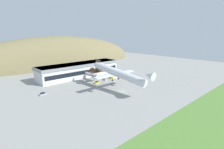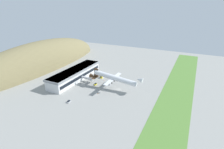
{
  "view_description": "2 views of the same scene",
  "coord_description": "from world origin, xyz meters",
  "px_view_note": "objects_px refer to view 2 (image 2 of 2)",
  "views": [
    {
      "loc": [
        -76.49,
        -73.38,
        36.12
      ],
      "look_at": [
        -0.14,
        9.39,
        9.45
      ],
      "focal_mm": 28.0,
      "sensor_mm": 36.0,
      "label": 1
    },
    {
      "loc": [
        -137.68,
        -60.65,
        76.05
      ],
      "look_at": [
        3.12,
        8.43,
        12.87
      ],
      "focal_mm": 28.0,
      "sensor_mm": 36.0,
      "label": 2
    }
  ],
  "objects_px": {
    "terminal_building": "(75,74)",
    "traffic_cone_1": "(98,93)",
    "traffic_cone_0": "(104,80)",
    "jetway_0": "(88,78)",
    "fuel_truck": "(102,76)",
    "service_car_1": "(96,84)",
    "service_car_0": "(69,101)",
    "cargo_airplane": "(114,78)"
  },
  "relations": [
    {
      "from": "terminal_building",
      "to": "service_car_1",
      "type": "xyz_separation_m",
      "value": [
        -2.78,
        -26.96,
        -5.81
      ]
    },
    {
      "from": "traffic_cone_0",
      "to": "terminal_building",
      "type": "bearing_deg",
      "value": 108.55
    },
    {
      "from": "terminal_building",
      "to": "jetway_0",
      "type": "xyz_separation_m",
      "value": [
        0.41,
        -15.71,
        -2.52
      ]
    },
    {
      "from": "terminal_building",
      "to": "service_car_1",
      "type": "bearing_deg",
      "value": -95.89
    },
    {
      "from": "service_car_1",
      "to": "traffic_cone_0",
      "type": "relative_size",
      "value": 6.81
    },
    {
      "from": "traffic_cone_1",
      "to": "fuel_truck",
      "type": "bearing_deg",
      "value": 22.56
    },
    {
      "from": "cargo_airplane",
      "to": "traffic_cone_1",
      "type": "relative_size",
      "value": 94.61
    },
    {
      "from": "cargo_airplane",
      "to": "traffic_cone_0",
      "type": "xyz_separation_m",
      "value": [
        12.48,
        17.92,
        -10.98
      ]
    },
    {
      "from": "service_car_1",
      "to": "traffic_cone_1",
      "type": "height_order",
      "value": "service_car_1"
    },
    {
      "from": "service_car_0",
      "to": "traffic_cone_0",
      "type": "relative_size",
      "value": 7.58
    },
    {
      "from": "service_car_0",
      "to": "traffic_cone_0",
      "type": "xyz_separation_m",
      "value": [
        51.83,
        -4.99,
        -0.39
      ]
    },
    {
      "from": "cargo_airplane",
      "to": "fuel_truck",
      "type": "xyz_separation_m",
      "value": [
        19.44,
        23.43,
        -9.86
      ]
    },
    {
      "from": "terminal_building",
      "to": "traffic_cone_1",
      "type": "distance_m",
      "value": 43.43
    },
    {
      "from": "service_car_0",
      "to": "service_car_1",
      "type": "xyz_separation_m",
      "value": [
        39.1,
        -2.27,
        0.03
      ]
    },
    {
      "from": "service_car_0",
      "to": "traffic_cone_1",
      "type": "distance_m",
      "value": 27.41
    },
    {
      "from": "service_car_0",
      "to": "fuel_truck",
      "type": "relative_size",
      "value": 0.67
    },
    {
      "from": "jetway_0",
      "to": "service_car_1",
      "type": "bearing_deg",
      "value": -105.81
    },
    {
      "from": "service_car_0",
      "to": "service_car_1",
      "type": "bearing_deg",
      "value": -3.32
    },
    {
      "from": "jetway_0",
      "to": "fuel_truck",
      "type": "bearing_deg",
      "value": -27.14
    },
    {
      "from": "fuel_truck",
      "to": "service_car_0",
      "type": "bearing_deg",
      "value": -179.49
    },
    {
      "from": "traffic_cone_1",
      "to": "service_car_0",
      "type": "bearing_deg",
      "value": 148.91
    },
    {
      "from": "service_car_0",
      "to": "fuel_truck",
      "type": "height_order",
      "value": "fuel_truck"
    },
    {
      "from": "service_car_1",
      "to": "fuel_truck",
      "type": "xyz_separation_m",
      "value": [
        19.69,
        2.79,
        0.71
      ]
    },
    {
      "from": "traffic_cone_1",
      "to": "jetway_0",
      "type": "bearing_deg",
      "value": 50.88
    },
    {
      "from": "cargo_airplane",
      "to": "traffic_cone_1",
      "type": "xyz_separation_m",
      "value": [
        -15.88,
        8.76,
        -10.98
      ]
    },
    {
      "from": "jetway_0",
      "to": "service_car_0",
      "type": "bearing_deg",
      "value": -168.01
    },
    {
      "from": "jetway_0",
      "to": "service_car_0",
      "type": "distance_m",
      "value": 43.35
    },
    {
      "from": "jetway_0",
      "to": "service_car_0",
      "type": "xyz_separation_m",
      "value": [
        -42.28,
        -8.98,
        -3.32
      ]
    },
    {
      "from": "jetway_0",
      "to": "traffic_cone_0",
      "type": "xyz_separation_m",
      "value": [
        9.55,
        -13.97,
        -3.71
      ]
    },
    {
      "from": "traffic_cone_0",
      "to": "traffic_cone_1",
      "type": "distance_m",
      "value": 29.81
    },
    {
      "from": "terminal_building",
      "to": "traffic_cone_0",
      "type": "bearing_deg",
      "value": -71.45
    },
    {
      "from": "terminal_building",
      "to": "traffic_cone_1",
      "type": "bearing_deg",
      "value": -115.36
    },
    {
      "from": "jetway_0",
      "to": "traffic_cone_1",
      "type": "distance_m",
      "value": 30.05
    },
    {
      "from": "jetway_0",
      "to": "fuel_truck",
      "type": "xyz_separation_m",
      "value": [
        16.51,
        -8.46,
        -2.58
      ]
    },
    {
      "from": "jetway_0",
      "to": "cargo_airplane",
      "type": "relative_size",
      "value": 0.24
    },
    {
      "from": "jetway_0",
      "to": "traffic_cone_0",
      "type": "height_order",
      "value": "jetway_0"
    },
    {
      "from": "jetway_0",
      "to": "service_car_0",
      "type": "relative_size",
      "value": 2.96
    },
    {
      "from": "jetway_0",
      "to": "fuel_truck",
      "type": "relative_size",
      "value": 1.99
    },
    {
      "from": "service_car_1",
      "to": "fuel_truck",
      "type": "bearing_deg",
      "value": 8.06
    },
    {
      "from": "cargo_airplane",
      "to": "fuel_truck",
      "type": "distance_m",
      "value": 32.0
    },
    {
      "from": "fuel_truck",
      "to": "traffic_cone_1",
      "type": "bearing_deg",
      "value": -157.44
    },
    {
      "from": "terminal_building",
      "to": "service_car_1",
      "type": "relative_size",
      "value": 18.21
    }
  ]
}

